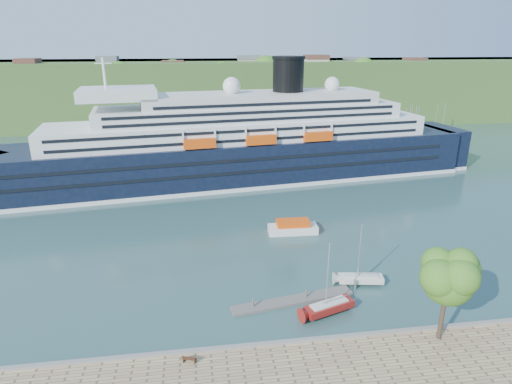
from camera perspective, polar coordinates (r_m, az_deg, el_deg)
name	(u,v)px	position (r m, az deg, el deg)	size (l,w,h in m)	color
ground	(325,346)	(49.55, 9.12, -19.58)	(400.00, 400.00, 0.00)	#2C4E4C
far_hillside	(224,91)	(182.99, -4.23, 13.34)	(400.00, 50.00, 24.00)	#335A24
quay_coping	(326,338)	(48.69, 9.27, -18.67)	(220.00, 0.50, 0.30)	slate
cruise_ship	(232,121)	(98.36, -3.17, 9.44)	(125.42, 18.26, 28.16)	black
park_bench	(189,358)	(45.74, -8.88, -21.07)	(1.41, 0.58, 0.90)	#442413
promenade_tree	(446,292)	(49.15, 24.02, -12.03)	(6.92, 6.92, 11.46)	#316119
floating_pontoon	(293,300)	(55.81, 4.97, -14.19)	(15.94, 1.95, 0.35)	slate
sailboat_red	(331,281)	(51.92, 9.93, -11.56)	(7.01, 1.95, 9.06)	maroon
sailboat_white_far	(363,256)	(58.77, 14.03, -8.33)	(6.54, 1.82, 8.45)	silver
tender_launch	(293,227)	(73.57, 4.94, -4.61)	(8.47, 2.90, 2.34)	#E64B0D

